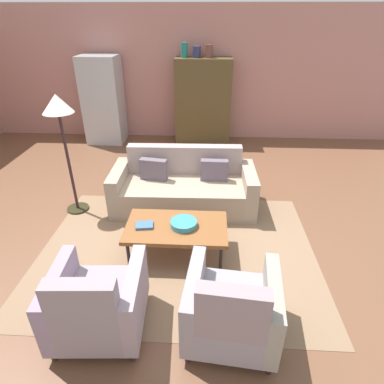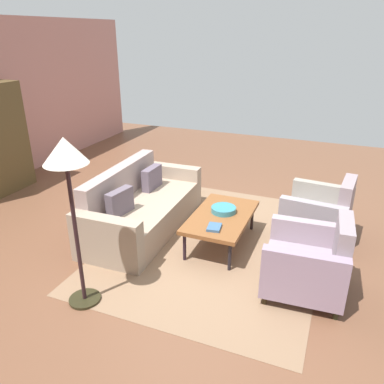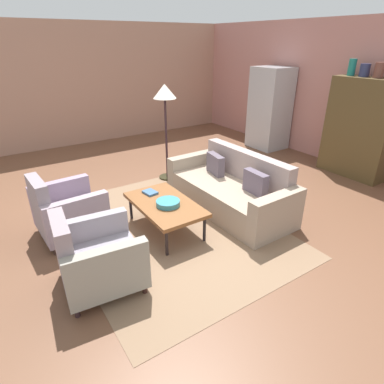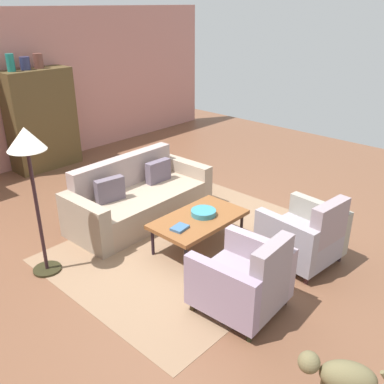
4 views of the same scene
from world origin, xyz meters
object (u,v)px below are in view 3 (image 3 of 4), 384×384
object	(u,v)px
coffee_table	(165,205)
cabinet	(360,129)
armchair_left	(65,213)
couch	(232,191)
armchair_right	(94,259)
fruit_bowl	(168,203)
floor_lamp	(165,101)
vase_round	(365,70)
vase_small	(379,70)
vase_tall	(352,67)
book_stack	(150,192)
refrigerator	(270,109)

from	to	relation	value
coffee_table	cabinet	distance (m)	4.09
coffee_table	armchair_left	xyz separation A→B (m)	(-0.60, -1.17, -0.03)
couch	armchair_right	bearing A→B (deg)	102.88
couch	fruit_bowl	size ratio (longest dim) A/B	6.73
floor_lamp	vase_round	bearing A→B (deg)	61.97
vase_small	floor_lamp	world-z (taller)	vase_small
vase_tall	vase_small	bearing A→B (deg)	0.00
book_stack	vase_small	bearing A→B (deg)	80.60
armchair_left	refrigerator	world-z (taller)	refrigerator
book_stack	armchair_left	bearing A→B (deg)	-101.22
cabinet	vase_round	world-z (taller)	vase_round
book_stack	vase_tall	bearing A→B (deg)	87.54
armchair_left	book_stack	xyz separation A→B (m)	(0.22, 1.13, 0.09)
armchair_left	floor_lamp	size ratio (longest dim) A/B	0.51
armchair_right	vase_round	xyz separation A→B (m)	(-0.54, 5.21, 1.56)
book_stack	vase_tall	world-z (taller)	vase_tall
vase_round	book_stack	bearing A→B (deg)	-95.95
armchair_right	vase_round	bearing A→B (deg)	101.49
couch	armchair_left	xyz separation A→B (m)	(-0.59, -2.35, 0.06)
armchair_right	vase_round	world-z (taller)	vase_round
armchair_left	cabinet	xyz separation A→B (m)	(0.80, 5.22, 0.56)
couch	floor_lamp	xyz separation A→B (m)	(-1.60, -0.25, 1.16)
book_stack	vase_small	world-z (taller)	vase_small
fruit_bowl	cabinet	xyz separation A→B (m)	(0.12, 4.05, 0.45)
vase_small	refrigerator	size ratio (longest dim) A/B	0.14
couch	armchair_right	size ratio (longest dim) A/B	2.41
cabinet	refrigerator	size ratio (longest dim) A/B	0.97
armchair_right	book_stack	world-z (taller)	armchair_right
vase_round	floor_lamp	world-z (taller)	vase_round
armchair_left	vase_tall	world-z (taller)	vase_tall
couch	armchair_right	distance (m)	2.43
armchair_right	floor_lamp	bearing A→B (deg)	141.82
book_stack	floor_lamp	size ratio (longest dim) A/B	0.13
cabinet	vase_round	distance (m)	1.02
floor_lamp	armchair_right	bearing A→B (deg)	-43.75
armchair_right	cabinet	size ratio (longest dim) A/B	0.49
coffee_table	vase_small	size ratio (longest dim) A/B	4.78
book_stack	coffee_table	bearing A→B (deg)	5.03
vase_tall	armchair_right	bearing A→B (deg)	-81.38
couch	book_stack	xyz separation A→B (m)	(-0.37, -1.22, 0.14)
couch	vase_round	size ratio (longest dim) A/B	9.78
armchair_left	fruit_bowl	world-z (taller)	armchair_left
vase_round	vase_small	distance (m)	0.25
couch	refrigerator	xyz separation A→B (m)	(-1.99, 2.76, 0.64)
book_stack	vase_round	xyz separation A→B (m)	(0.43, 4.08, 1.48)
book_stack	cabinet	bearing A→B (deg)	81.98
fruit_bowl	book_stack	world-z (taller)	fruit_bowl
vase_round	vase_small	world-z (taller)	vase_small
couch	vase_tall	bearing A→B (deg)	-87.45
coffee_table	vase_tall	distance (m)	4.34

